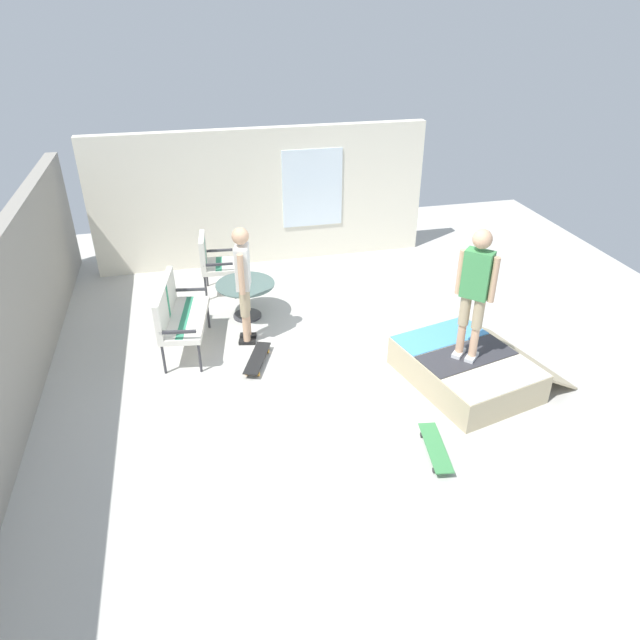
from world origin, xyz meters
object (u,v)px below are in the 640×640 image
at_px(skate_ramp, 467,368).
at_px(patio_bench, 176,311).
at_px(patio_chair_near_house, 211,259).
at_px(person_skater, 475,286).
at_px(patio_table, 246,293).
at_px(person_watching, 243,277).
at_px(skateboard_by_bench, 257,358).
at_px(skateboard_spare, 435,448).

height_order(skate_ramp, patio_bench, patio_bench).
bearing_deg(patio_chair_near_house, person_skater, -139.06).
relative_size(skate_ramp, person_skater, 1.27).
distance_m(skate_ramp, patio_table, 3.50).
distance_m(person_watching, skateboard_by_bench, 1.13).
height_order(skate_ramp, skateboard_spare, skate_ramp).
height_order(person_watching, skateboard_spare, person_watching).
relative_size(person_watching, skateboard_by_bench, 2.12).
bearing_deg(skateboard_by_bench, patio_table, -1.20).
height_order(patio_table, person_watching, person_watching).
bearing_deg(patio_chair_near_house, person_watching, -168.05).
height_order(patio_chair_near_house, person_skater, person_skater).
height_order(patio_bench, patio_chair_near_house, same).
height_order(patio_bench, skateboard_by_bench, patio_bench).
bearing_deg(patio_chair_near_house, skateboard_spare, -155.45).
bearing_deg(person_watching, patio_bench, 91.17).
bearing_deg(skateboard_spare, patio_chair_near_house, 24.55).
xyz_separation_m(patio_table, skateboard_spare, (-3.56, -1.63, -0.32)).
relative_size(person_watching, skateboard_spare, 2.11).
bearing_deg(person_watching, person_skater, -123.51).
distance_m(patio_chair_near_house, patio_table, 1.07).
bearing_deg(patio_table, skate_ramp, -133.02).
relative_size(person_watching, person_skater, 1.02).
bearing_deg(skate_ramp, skateboard_spare, 141.72).
bearing_deg(skateboard_spare, person_skater, -36.91).
relative_size(skate_ramp, patio_table, 2.40).
xyz_separation_m(patio_chair_near_house, skateboard_spare, (-4.51, -2.06, -0.53)).
distance_m(patio_bench, person_watching, 1.04).
relative_size(person_skater, skateboard_spare, 2.07).
relative_size(skate_ramp, patio_chair_near_house, 2.11).
relative_size(patio_chair_near_house, skateboard_by_bench, 1.25).
distance_m(patio_bench, patio_table, 1.29).
xyz_separation_m(patio_table, skateboard_by_bench, (-1.35, 0.03, -0.32)).
bearing_deg(skate_ramp, person_skater, 114.18).
xyz_separation_m(skate_ramp, patio_table, (2.38, 2.55, 0.20)).
xyz_separation_m(skate_ramp, person_watching, (1.67, 2.64, 0.81)).
distance_m(skate_ramp, skateboard_by_bench, 2.78).
distance_m(patio_bench, skateboard_by_bench, 1.30).
bearing_deg(patio_bench, person_watching, -88.83).
xyz_separation_m(person_watching, person_skater, (-1.70, -2.57, 0.39)).
relative_size(patio_table, person_skater, 0.53).
xyz_separation_m(patio_bench, person_skater, (-1.68, -3.52, 0.79)).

